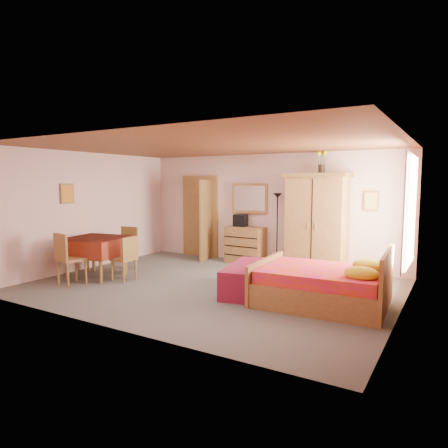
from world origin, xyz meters
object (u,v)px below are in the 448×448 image
Objects in this scene: chair_south at (71,259)px; chair_west at (76,252)px; floor_lamp at (277,230)px; wardrobe at (317,223)px; chair_east at (124,258)px; chest_of_drawers at (245,245)px; dining_table at (97,257)px; stereo at (241,220)px; sunflower_vase at (322,161)px; bed at (322,275)px; bench at (246,278)px; chair_north at (124,249)px; wall_mirror at (250,198)px.

chair_west is (-0.78, 0.75, -0.05)m from chair_south.
wardrobe reaches higher than floor_lamp.
floor_lamp is 1.90× the size of chair_west.
chair_east is at bearing 86.49° from chair_west.
chair_west is 1.01× the size of chair_east.
chair_east is at bearing -126.61° from floor_lamp.
chest_of_drawers is 0.93× the size of chair_south.
wardrobe is (1.75, -0.04, 0.63)m from chest_of_drawers.
floor_lamp is 3.50m from chair_east.
dining_table is at bearing -141.86° from wardrobe.
stereo is at bearing 178.82° from wardrobe.
sunflower_vase is (0.06, 0.07, 1.32)m from wardrobe.
stereo reaches higher than dining_table.
bed reaches higher than chair_east.
chair_south reaches higher than dining_table.
stereo is at bearing 179.19° from sunflower_vase.
bench is at bearing -80.22° from floor_lamp.
bed is at bearing -71.85° from sunflower_vase.
sunflower_vase reaches higher than bed.
chair_east reaches higher than dining_table.
bench is at bearing -102.48° from wardrobe.
bed is at bearing -39.60° from chest_of_drawers.
wardrobe is at bearing 118.32° from chair_west.
bed is at bearing 0.82° from bench.
chair_south is (-1.75, -3.51, -0.52)m from stereo.
chair_north is (0.02, 0.77, 0.06)m from dining_table.
wardrobe is (1.91, -0.09, 0.05)m from stereo.
chair_west is at bearing -147.28° from wardrobe.
chest_of_drawers reaches higher than bench.
sunflower_vase is 4.69m from chair_north.
stereo reaches higher than chair_south.
chair_east is at bearing 125.66° from chair_north.
chair_north is at bearing 175.86° from bench.
sunflower_vase reaches higher than chair_north.
sunflower_vase is at bearing 53.20° from chair_south.
wardrobe is at bearing -13.17° from wall_mirror.
stereo reaches higher than bench.
chair_south is (-3.72, -3.49, -1.89)m from sunflower_vase.
chest_of_drawers is at bearing -179.74° from wardrobe.
bed is (2.71, -2.29, -0.55)m from stereo.
chair_south is 1.05× the size of chair_north.
floor_lamp is 0.79× the size of wardrobe.
stereo is (-0.16, -0.16, -0.53)m from wall_mirror.
chair_east is at bearing 5.01° from dining_table.
floor_lamp is at bearing 124.34° from bed.
bed is (0.74, -2.26, -1.92)m from sunflower_vase.
bench is 3.34m from chair_south.
wall_mirror is at bearing -21.50° from chair_east.
wardrobe reaches higher than chair_south.
wall_mirror reaches higher than chair_east.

